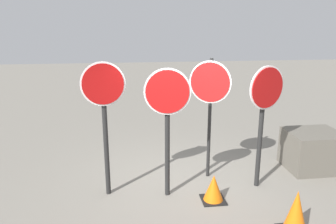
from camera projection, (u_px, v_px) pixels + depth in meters
ground_plane at (185, 185)px, 6.43m from camera, size 40.00×40.00×0.00m
stop_sign_0 at (104, 105)px, 5.61m from camera, size 0.76×0.18×2.46m
stop_sign_1 at (167, 110)px, 5.59m from camera, size 0.80×0.18×2.36m
stop_sign_2 at (210, 93)px, 6.29m from camera, size 0.73×0.41×2.43m
stop_sign_3 at (265, 105)px, 5.93m from camera, size 0.75×0.33×2.35m
traffic_cone_0 at (296, 212)px, 4.90m from camera, size 0.43×0.43×0.69m
traffic_cone_1 at (214, 188)px, 5.81m from camera, size 0.42×0.42×0.49m
storage_crate at (312, 150)px, 7.05m from camera, size 1.11×0.96×0.83m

